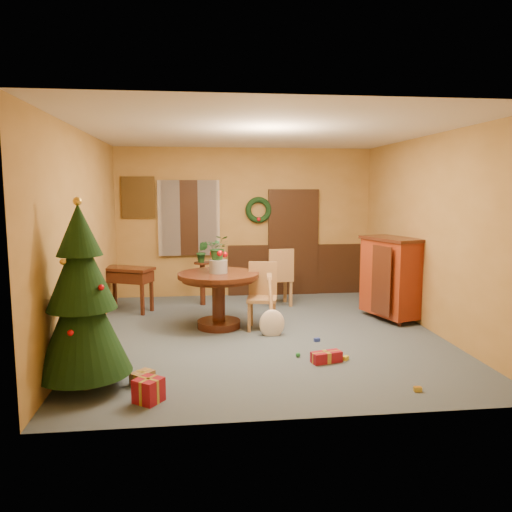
{
  "coord_description": "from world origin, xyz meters",
  "views": [
    {
      "loc": [
        -0.95,
        -7.03,
        2.11
      ],
      "look_at": [
        -0.07,
        0.4,
        1.1
      ],
      "focal_mm": 35.0,
      "sensor_mm": 36.0,
      "label": 1
    }
  ],
  "objects": [
    {
      "name": "toy_b",
      "position": [
        0.29,
        -1.07,
        0.03
      ],
      "size": [
        0.06,
        0.06,
        0.06
      ],
      "primitive_type": "sphere",
      "color": "#227C38",
      "rests_on": "floor"
    },
    {
      "name": "centerpiece_plant",
      "position": [
        -0.64,
        0.41,
        1.23
      ],
      "size": [
        0.33,
        0.29,
        0.37
      ],
      "primitive_type": "imported",
      "color": "#1E4C23",
      "rests_on": "urn"
    },
    {
      "name": "sideboard",
      "position": [
        2.15,
        0.59,
        0.72
      ],
      "size": [
        0.85,
        1.16,
        1.34
      ],
      "color": "#62190B",
      "rests_on": "floor"
    },
    {
      "name": "gift_b",
      "position": [
        -1.45,
        -2.2,
        0.12
      ],
      "size": [
        0.33,
        0.33,
        0.24
      ],
      "color": "maroon",
      "rests_on": "floor"
    },
    {
      "name": "room_envelope",
      "position": [
        0.21,
        2.7,
        1.12
      ],
      "size": [
        5.5,
        5.5,
        5.5
      ],
      "color": "#3B4D57",
      "rests_on": "ground"
    },
    {
      "name": "stand_plant",
      "position": [
        -0.86,
        1.96,
        0.98
      ],
      "size": [
        0.23,
        0.2,
        0.38
      ],
      "primitive_type": "imported",
      "rotation": [
        0.0,
        0.0,
        -0.16
      ],
      "color": "#19471E",
      "rests_on": "plant_stand"
    },
    {
      "name": "christmas_tree",
      "position": [
        -2.15,
        -1.79,
        0.96
      ],
      "size": [
        0.98,
        0.98,
        2.03
      ],
      "color": "#382111",
      "rests_on": "floor"
    },
    {
      "name": "toy_d",
      "position": [
        0.2,
        0.0,
        0.03
      ],
      "size": [
        0.06,
        0.06,
        0.06
      ],
      "primitive_type": "sphere",
      "color": "red",
      "rests_on": "floor"
    },
    {
      "name": "dining_table",
      "position": [
        -0.64,
        0.41,
        0.59
      ],
      "size": [
        1.23,
        1.23,
        0.85
      ],
      "color": "black",
      "rests_on": "floor"
    },
    {
      "name": "gift_d",
      "position": [
        0.6,
        -1.29,
        0.07
      ],
      "size": [
        0.4,
        0.24,
        0.13
      ],
      "color": "maroon",
      "rests_on": "floor"
    },
    {
      "name": "chair_near",
      "position": [
        0.02,
        0.32,
        0.54
      ],
      "size": [
        0.51,
        0.51,
        1.0
      ],
      "color": "#925F3A",
      "rests_on": "floor"
    },
    {
      "name": "toy_c",
      "position": [
        0.86,
        -1.25,
        0.03
      ],
      "size": [
        0.09,
        0.09,
        0.05
      ],
      "primitive_type": "cube",
      "rotation": [
        0.0,
        0.0,
        0.7
      ],
      "color": "gold",
      "rests_on": "floor"
    },
    {
      "name": "toy_e",
      "position": [
        1.32,
        -2.28,
        0.03
      ],
      "size": [
        0.08,
        0.05,
        0.05
      ],
      "primitive_type": "cube",
      "rotation": [
        0.0,
        0.0,
        -0.02
      ],
      "color": "gold",
      "rests_on": "floor"
    },
    {
      "name": "urn",
      "position": [
        -0.64,
        0.41,
        0.95
      ],
      "size": [
        0.27,
        0.27,
        0.2
      ],
      "primitive_type": "cylinder",
      "color": "slate",
      "rests_on": "dining_table"
    },
    {
      "name": "plant_stand",
      "position": [
        -0.86,
        1.96,
        0.49
      ],
      "size": [
        0.31,
        0.31,
        0.79
      ],
      "color": "black",
      "rests_on": "floor"
    },
    {
      "name": "chair_far",
      "position": [
        0.51,
        1.71,
        0.57
      ],
      "size": [
        0.5,
        0.5,
        1.05
      ],
      "color": "#925F3A",
      "rests_on": "floor"
    },
    {
      "name": "gift_c",
      "position": [
        -1.57,
        -1.7,
        0.06
      ],
      "size": [
        0.28,
        0.29,
        0.13
      ],
      "color": "brown",
      "rests_on": "floor"
    },
    {
      "name": "toy_a",
      "position": [
        0.68,
        -0.46,
        0.03
      ],
      "size": [
        0.09,
        0.07,
        0.05
      ],
      "primitive_type": "cube",
      "rotation": [
        0.0,
        0.0,
        0.21
      ],
      "color": "#233898",
      "rests_on": "floor"
    },
    {
      "name": "guitar",
      "position": [
        0.1,
        -0.11,
        0.43
      ],
      "size": [
        0.45,
        0.61,
        0.85
      ],
      "primitive_type": null,
      "rotation": [
        -0.49,
        0.0,
        0.15
      ],
      "color": "#EFDFC7",
      "rests_on": "floor"
    },
    {
      "name": "gift_a",
      "position": [
        -2.12,
        -1.27,
        0.08
      ],
      "size": [
        0.32,
        0.26,
        0.16
      ],
      "color": "brown",
      "rests_on": "floor"
    },
    {
      "name": "writing_desk",
      "position": [
        -2.15,
        1.61,
        0.58
      ],
      "size": [
        0.97,
        0.76,
        0.77
      ],
      "color": "black",
      "rests_on": "floor"
    }
  ]
}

